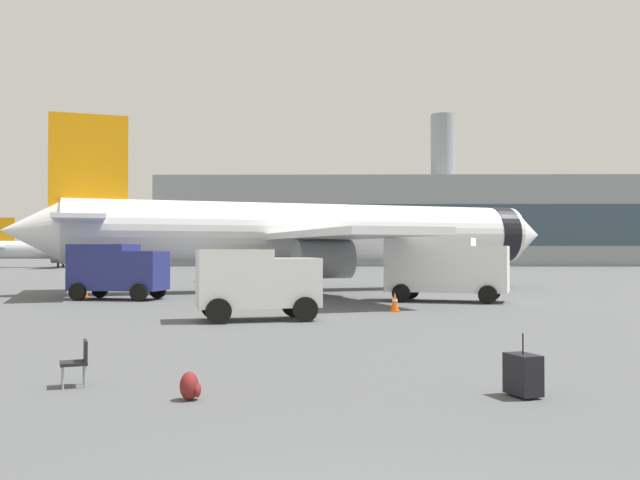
% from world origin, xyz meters
% --- Properties ---
extents(airplane_at_gate, '(34.72, 31.76, 10.50)m').
position_xyz_m(airplane_at_gate, '(-1.62, 38.73, 3.66)').
color(airplane_at_gate, white).
rests_on(airplane_at_gate, ground).
extents(airplane_taxiing, '(26.69, 24.18, 7.85)m').
position_xyz_m(airplane_taxiing, '(-41.49, 103.98, 2.73)').
color(airplane_taxiing, silver).
rests_on(airplane_taxiing, ground).
extents(service_truck, '(5.11, 3.22, 2.90)m').
position_xyz_m(service_truck, '(-11.28, 30.55, 1.61)').
color(service_truck, navy).
rests_on(service_truck, ground).
extents(fuel_truck, '(6.44, 4.13, 3.20)m').
position_xyz_m(fuel_truck, '(5.71, 29.46, 1.77)').
color(fuel_truck, white).
rests_on(fuel_truck, ground).
extents(cargo_van, '(4.76, 3.25, 2.60)m').
position_xyz_m(cargo_van, '(-2.86, 19.76, 1.45)').
color(cargo_van, white).
rests_on(cargo_van, ground).
extents(safety_cone_near, '(0.44, 0.44, 0.62)m').
position_xyz_m(safety_cone_near, '(-13.67, 32.48, 0.30)').
color(safety_cone_near, '#F2590C').
rests_on(safety_cone_near, ground).
extents(safety_cone_mid, '(0.44, 0.44, 0.83)m').
position_xyz_m(safety_cone_mid, '(2.57, 23.43, 0.41)').
color(safety_cone_mid, '#F2590C').
rests_on(safety_cone_mid, ground).
extents(safety_cone_far, '(0.44, 0.44, 0.66)m').
position_xyz_m(safety_cone_far, '(-13.77, 36.26, 0.33)').
color(safety_cone_far, '#F2590C').
rests_on(safety_cone_far, ground).
extents(safety_cone_outer, '(0.44, 0.44, 0.70)m').
position_xyz_m(safety_cone_outer, '(6.63, 39.71, 0.34)').
color(safety_cone_outer, '#F2590C').
rests_on(safety_cone_outer, ground).
extents(rolling_suitcase, '(0.60, 0.74, 1.10)m').
position_xyz_m(rolling_suitcase, '(3.16, 6.54, 0.39)').
color(rolling_suitcase, black).
rests_on(rolling_suitcase, ground).
extents(traveller_backpack, '(0.36, 0.40, 0.48)m').
position_xyz_m(traveller_backpack, '(-2.56, 6.22, 0.23)').
color(traveller_backpack, maroon).
rests_on(traveller_backpack, ground).
extents(gate_chair, '(0.63, 0.63, 0.86)m').
position_xyz_m(gate_chair, '(-4.90, 7.36, 0.50)').
color(gate_chair, black).
rests_on(gate_chair, ground).
extents(terminal_building, '(94.58, 18.85, 27.57)m').
position_xyz_m(terminal_building, '(17.21, 120.61, 7.90)').
color(terminal_building, gray).
rests_on(terminal_building, ground).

